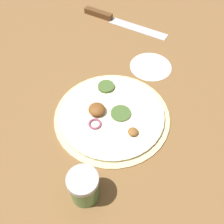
{
  "coord_description": "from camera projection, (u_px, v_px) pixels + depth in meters",
  "views": [
    {
      "loc": [
        -0.24,
        0.28,
        0.5
      ],
      "look_at": [
        0.0,
        0.0,
        0.02
      ],
      "focal_mm": 42.0,
      "sensor_mm": 36.0,
      "label": 1
    }
  ],
  "objects": [
    {
      "name": "knife",
      "position": [
        110.0,
        18.0,
        0.85
      ],
      "size": [
        0.29,
        0.08,
        0.02
      ],
      "rotation": [
        0.0,
        0.0,
        3.33
      ],
      "color": "silver",
      "rests_on": "ground_plane"
    },
    {
      "name": "flour_patch",
      "position": [
        151.0,
        66.0,
        0.72
      ],
      "size": [
        0.11,
        0.11,
        0.0
      ],
      "color": "white",
      "rests_on": "ground_plane"
    },
    {
      "name": "ground_plane",
      "position": [
        112.0,
        117.0,
        0.62
      ],
      "size": [
        3.0,
        3.0,
        0.0
      ],
      "primitive_type": "plane",
      "color": "brown"
    },
    {
      "name": "pizza",
      "position": [
        112.0,
        115.0,
        0.61
      ],
      "size": [
        0.27,
        0.27,
        0.03
      ],
      "color": "beige",
      "rests_on": "ground_plane"
    },
    {
      "name": "spice_jar",
      "position": [
        84.0,
        187.0,
        0.47
      ],
      "size": [
        0.06,
        0.06,
        0.07
      ],
      "color": "#4C7F42",
      "rests_on": "ground_plane"
    }
  ]
}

